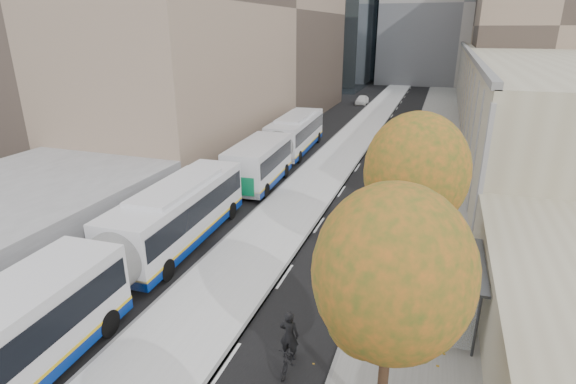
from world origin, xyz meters
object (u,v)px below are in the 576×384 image
at_px(bus_shelter, 462,272).
at_px(distant_car, 362,100).
at_px(bus_near, 131,249).
at_px(bus_far, 282,144).
at_px(cyclist, 289,348).

xyz_separation_m(bus_shelter, distant_car, (-12.71, 51.26, -1.52)).
distance_m(bus_near, bus_far, 19.72).
distance_m(bus_shelter, cyclist, 7.04).
height_order(bus_far, distant_car, bus_far).
height_order(bus_near, cyclist, bus_near).
bearing_deg(bus_near, bus_shelter, 4.69).
bearing_deg(bus_far, distant_car, 85.93).
relative_size(bus_near, distant_car, 4.79).
xyz_separation_m(bus_near, distant_car, (0.74, 52.90, -1.03)).
height_order(cyclist, distant_car, cyclist).
bearing_deg(bus_near, distant_car, 86.93).
bearing_deg(bus_far, cyclist, -72.64).
xyz_separation_m(bus_far, cyclist, (8.24, -22.56, -0.89)).
height_order(bus_shelter, bus_near, bus_near).
height_order(bus_near, distant_car, bus_near).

